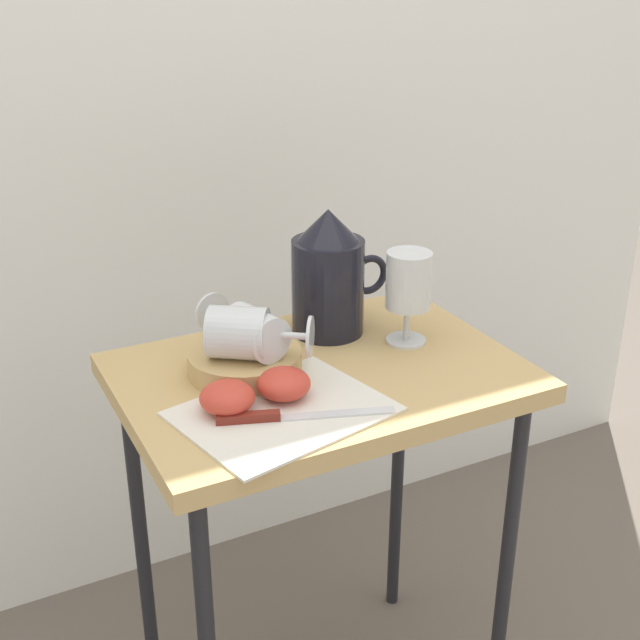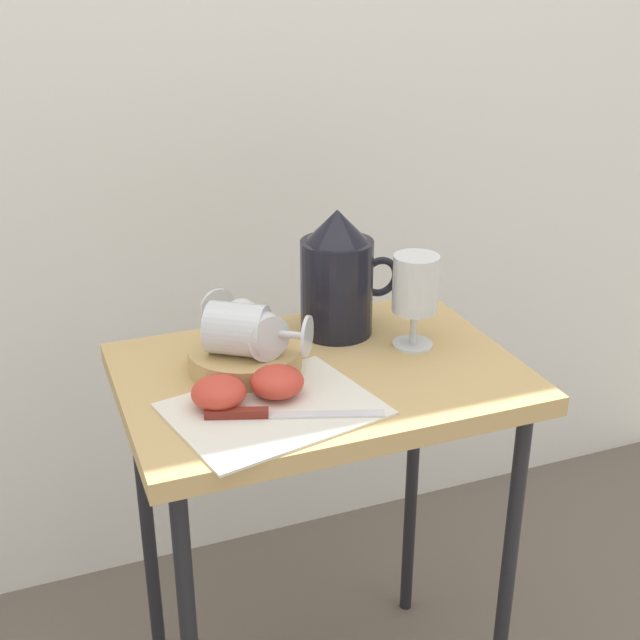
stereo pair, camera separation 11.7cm
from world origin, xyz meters
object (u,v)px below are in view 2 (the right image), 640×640
wine_glass_tipped_near (240,329)px  knife (268,414)px  table (320,411)px  apple_half_left (219,393)px  apple_half_right (277,382)px  basket_tray (245,358)px  wine_glass_tipped_far (252,328)px  pitcher (337,284)px  wine_glass_upright (415,289)px

wine_glass_tipped_near → knife: 0.15m
table → apple_half_left: bearing=-160.4°
wine_glass_tipped_near → apple_half_left: 0.11m
wine_glass_tipped_near → apple_half_left: wine_glass_tipped_near is taller
apple_half_right → basket_tray: bearing=99.3°
wine_glass_tipped_far → apple_half_right: wine_glass_tipped_far is taller
pitcher → wine_glass_upright: size_ratio=1.38×
table → knife: size_ratio=2.94×
pitcher → wine_glass_tipped_far: (-0.17, -0.09, -0.01)m
wine_glass_tipped_near → pitcher: bearing=25.9°
wine_glass_tipped_far → basket_tray: bearing=125.5°
table → knife: (-0.12, -0.11, 0.08)m
apple_half_right → knife: 0.06m
basket_tray → wine_glass_tipped_near: (-0.01, -0.02, 0.06)m
apple_half_left → apple_half_right: size_ratio=1.00×
wine_glass_upright → apple_half_right: size_ratio=2.01×
wine_glass_tipped_far → knife: wine_glass_tipped_far is taller
basket_tray → apple_half_left: 0.12m
apple_half_left → wine_glass_tipped_near: bearing=56.2°
knife → apple_half_left: bearing=135.9°
pitcher → wine_glass_upright: (0.09, -0.09, 0.01)m
wine_glass_tipped_far → apple_half_right: bearing=-84.8°
apple_half_left → knife: bearing=-44.1°
table → basket_tray: 0.14m
basket_tray → pitcher: (0.18, 0.07, 0.07)m
wine_glass_upright → knife: (-0.28, -0.13, -0.09)m
apple_half_left → apple_half_right: bearing=0.6°
pitcher → apple_half_left: 0.31m
table → wine_glass_upright: bearing=7.7°
wine_glass_tipped_near → wine_glass_tipped_far: size_ratio=1.01×
wine_glass_tipped_near → knife: (-0.00, -0.14, -0.06)m
table → pitcher: bearing=57.3°
pitcher → apple_half_right: bearing=-132.6°
wine_glass_tipped_near → wine_glass_tipped_far: wine_glass_tipped_near is taller
basket_tray → wine_glass_tipped_far: size_ratio=1.05×
basket_tray → wine_glass_upright: (0.27, -0.02, 0.08)m
basket_tray → apple_half_right: apple_half_right is taller
table → wine_glass_tipped_near: size_ratio=4.25×
table → basket_tray: size_ratio=4.05×
table → basket_tray: bearing=158.2°
wine_glass_tipped_far → wine_glass_upright: bearing=-1.5°
wine_glass_tipped_near → table: bearing=-11.7°
basket_tray → knife: 0.15m
pitcher → knife: bearing=-130.2°
pitcher → wine_glass_tipped_near: size_ratio=1.29×
wine_glass_upright → apple_half_left: bearing=-166.1°
table → wine_glass_upright: (0.17, 0.02, 0.17)m
wine_glass_tipped_near → knife: wine_glass_tipped_near is taller
apple_half_left → apple_half_right: same height
basket_tray → knife: size_ratio=0.73×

